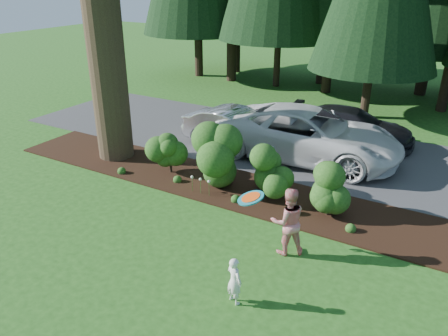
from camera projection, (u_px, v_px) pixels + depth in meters
name	position (u px, v px, depth m)	size (l,w,h in m)	color
ground	(160.00, 235.00, 11.18)	(80.00, 80.00, 0.00)	#204F16
mulch_bed	(224.00, 185.00, 13.73)	(16.00, 2.50, 0.05)	black
driveway	(278.00, 144.00, 17.08)	(22.00, 6.00, 0.03)	#38383A
shrub_row	(244.00, 169.00, 12.96)	(6.53, 1.60, 1.61)	#1C4314
lily_cluster	(200.00, 180.00, 13.00)	(0.69, 0.09, 0.57)	#1C4314
car_silver_wagon	(238.00, 130.00, 16.35)	(1.54, 4.43, 1.46)	#B4B3B8
car_white_suv	(308.00, 134.00, 15.39)	(3.00, 6.50, 1.81)	silver
car_dark_suv	(351.00, 126.00, 16.84)	(1.93, 4.75, 1.38)	black
child	(234.00, 281.00, 8.70)	(0.39, 0.25, 1.06)	white
adult	(288.00, 221.00, 10.17)	(0.82, 0.64, 1.69)	red
frisbee	(251.00, 198.00, 7.99)	(0.52, 0.51, 0.24)	#177383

